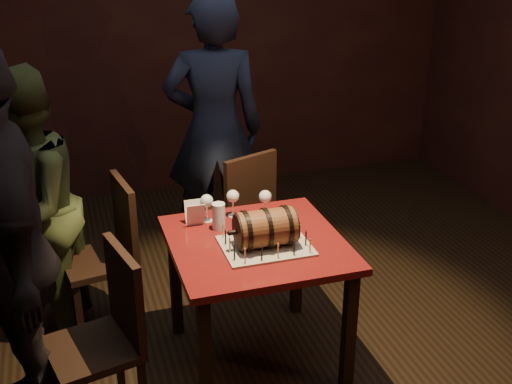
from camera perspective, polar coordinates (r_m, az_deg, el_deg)
room_shell at (r=3.28m, az=1.03°, el=7.01°), size 5.04×5.04×2.80m
pub_table at (r=3.43m, az=0.05°, el=-5.97°), size 0.90×0.90×0.75m
cake_board at (r=3.32m, az=0.86°, el=-4.81°), size 0.45×0.35×0.01m
barrel_cake at (r=3.27m, az=0.86°, el=-3.22°), size 0.36×0.21×0.21m
birthday_candles at (r=3.29m, az=0.86°, el=-4.10°), size 0.40×0.30×0.09m
wine_glass_left at (r=3.55m, az=-4.40°, el=-0.89°), size 0.07×0.07×0.16m
wine_glass_mid at (r=3.60m, az=-2.07°, el=-0.48°), size 0.07×0.07×0.16m
wine_glass_right at (r=3.59m, az=0.83°, el=-0.51°), size 0.07×0.07×0.16m
pint_of_ale at (r=3.48m, az=-3.34°, el=-2.22°), size 0.07×0.07×0.15m
menu_card at (r=3.54m, az=-5.46°, el=-1.93°), size 0.10×0.05×0.13m
chair_back at (r=4.28m, az=-1.29°, el=-1.54°), size 0.52×0.52×0.93m
chair_left_rear at (r=3.89m, az=-12.79°, el=-4.86°), size 0.46×0.46×0.93m
chair_left_front at (r=3.17m, az=-13.04°, el=-11.97°), size 0.48×0.48×0.93m
person_back at (r=4.49m, az=-3.74°, el=5.46°), size 0.77×0.58×1.90m
person_left_rear at (r=3.80m, az=-19.59°, el=-1.55°), size 0.84×0.95×1.61m
person_left_front at (r=3.06m, az=-21.52°, el=-5.00°), size 0.67×1.19×1.91m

